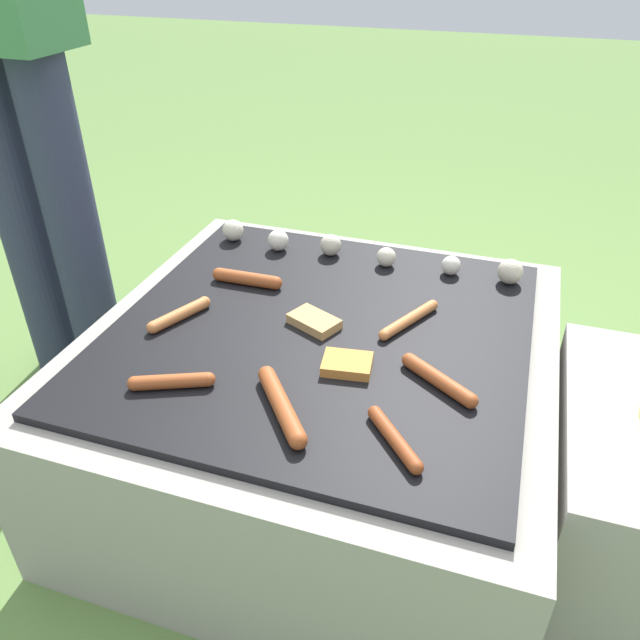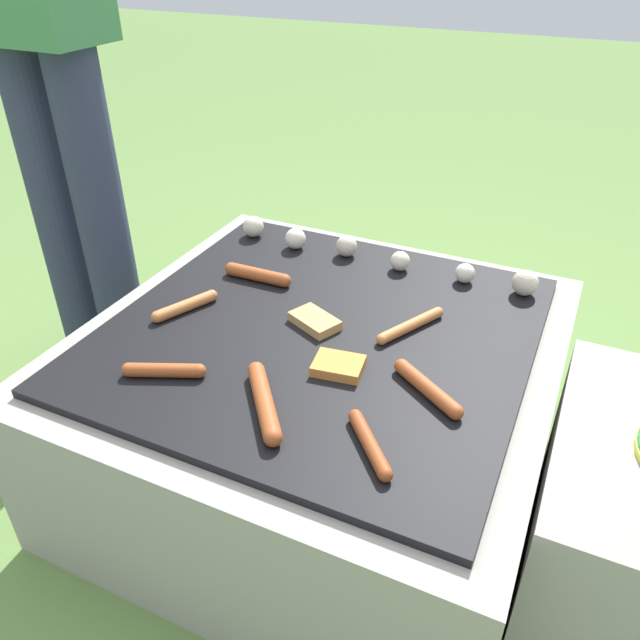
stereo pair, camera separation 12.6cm
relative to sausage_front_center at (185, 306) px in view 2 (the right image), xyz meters
The scene contains 12 objects.
ground_plane 0.51m from the sausage_front_center, 12.20° to the left, with size 14.00×14.00×0.00m, color #608442.
grill 0.37m from the sausage_front_center, 12.20° to the left, with size 0.95×0.95×0.41m.
sausage_front_center is the anchor object (origin of this frame).
sausage_back_left 0.48m from the sausage_front_center, 16.45° to the left, with size 0.10×0.17×0.02m.
sausage_back_center 0.37m from the sausage_front_center, 33.48° to the right, with size 0.14×0.17×0.03m.
sausage_front_right 0.23m from the sausage_front_center, 64.28° to the right, with size 0.15×0.08×0.03m.
sausage_back_right 0.55m from the sausage_front_center, 23.33° to the right, with size 0.11×0.12×0.02m.
sausage_mid_right 0.20m from the sausage_front_center, 68.17° to the left, with size 0.17×0.03×0.03m.
sausage_mid_left 0.55m from the sausage_front_center, ahead, with size 0.15×0.11×0.03m.
bread_slice_right 0.28m from the sausage_front_center, 14.07° to the left, with size 0.12×0.10×0.02m.
bread_slice_center 0.38m from the sausage_front_center, ahead, with size 0.10×0.08×0.02m.
mushroom_row 0.48m from the sausage_front_center, 53.26° to the left, with size 0.76×0.07×0.06m.
Camera 2 is at (0.45, -0.97, 1.12)m, focal length 35.00 mm.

